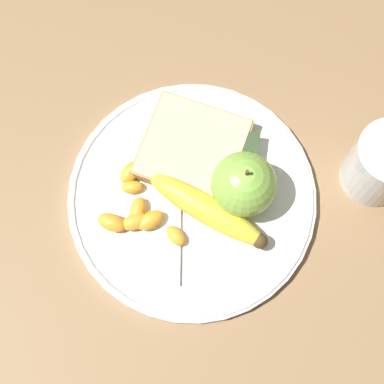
{
  "coord_description": "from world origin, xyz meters",
  "views": [
    {
      "loc": [
        0.03,
        -0.21,
        0.72
      ],
      "look_at": [
        0.0,
        0.0,
        0.03
      ],
      "focal_mm": 60.0,
      "sensor_mm": 36.0,
      "label": 1
    }
  ],
  "objects_px": {
    "apple": "(244,184)",
    "jam_packet": "(241,147)",
    "juice_glass": "(381,165)",
    "bread_slice": "(193,149)",
    "fork": "(176,199)",
    "plate": "(192,198)",
    "banana": "(208,210)"
  },
  "relations": [
    {
      "from": "juice_glass",
      "to": "banana",
      "type": "height_order",
      "value": "juice_glass"
    },
    {
      "from": "bread_slice",
      "to": "fork",
      "type": "xyz_separation_m",
      "value": [
        -0.01,
        -0.06,
        -0.01
      ]
    },
    {
      "from": "apple",
      "to": "jam_packet",
      "type": "xyz_separation_m",
      "value": [
        -0.01,
        0.05,
        -0.03
      ]
    },
    {
      "from": "banana",
      "to": "bread_slice",
      "type": "distance_m",
      "value": 0.08
    },
    {
      "from": "plate",
      "to": "jam_packet",
      "type": "distance_m",
      "value": 0.08
    },
    {
      "from": "apple",
      "to": "banana",
      "type": "relative_size",
      "value": 0.55
    },
    {
      "from": "plate",
      "to": "bread_slice",
      "type": "height_order",
      "value": "bread_slice"
    },
    {
      "from": "banana",
      "to": "fork",
      "type": "distance_m",
      "value": 0.04
    },
    {
      "from": "banana",
      "to": "bread_slice",
      "type": "relative_size",
      "value": 1.13
    },
    {
      "from": "jam_packet",
      "to": "juice_glass",
      "type": "bearing_deg",
      "value": -2.36
    },
    {
      "from": "juice_glass",
      "to": "fork",
      "type": "distance_m",
      "value": 0.23
    },
    {
      "from": "plate",
      "to": "apple",
      "type": "bearing_deg",
      "value": 11.66
    },
    {
      "from": "apple",
      "to": "banana",
      "type": "bearing_deg",
      "value": -140.78
    },
    {
      "from": "juice_glass",
      "to": "apple",
      "type": "bearing_deg",
      "value": -162.77
    },
    {
      "from": "juice_glass",
      "to": "jam_packet",
      "type": "xyz_separation_m",
      "value": [
        -0.16,
        0.01,
        -0.02
      ]
    },
    {
      "from": "banana",
      "to": "jam_packet",
      "type": "height_order",
      "value": "banana"
    },
    {
      "from": "juice_glass",
      "to": "fork",
      "type": "bearing_deg",
      "value": -164.29
    },
    {
      "from": "bread_slice",
      "to": "jam_packet",
      "type": "height_order",
      "value": "same"
    },
    {
      "from": "fork",
      "to": "jam_packet",
      "type": "relative_size",
      "value": 4.25
    },
    {
      "from": "plate",
      "to": "banana",
      "type": "relative_size",
      "value": 1.9
    },
    {
      "from": "plate",
      "to": "juice_glass",
      "type": "relative_size",
      "value": 3.21
    },
    {
      "from": "banana",
      "to": "bread_slice",
      "type": "height_order",
      "value": "banana"
    },
    {
      "from": "fork",
      "to": "jam_packet",
      "type": "distance_m",
      "value": 0.1
    },
    {
      "from": "apple",
      "to": "juice_glass",
      "type": "bearing_deg",
      "value": 17.23
    },
    {
      "from": "fork",
      "to": "jam_packet",
      "type": "bearing_deg",
      "value": -51.42
    },
    {
      "from": "jam_packet",
      "to": "bread_slice",
      "type": "bearing_deg",
      "value": -169.61
    },
    {
      "from": "juice_glass",
      "to": "banana",
      "type": "distance_m",
      "value": 0.2
    },
    {
      "from": "jam_packet",
      "to": "apple",
      "type": "bearing_deg",
      "value": -81.84
    },
    {
      "from": "juice_glass",
      "to": "apple",
      "type": "relative_size",
      "value": 1.08
    },
    {
      "from": "apple",
      "to": "bread_slice",
      "type": "distance_m",
      "value": 0.08
    },
    {
      "from": "apple",
      "to": "bread_slice",
      "type": "height_order",
      "value": "apple"
    },
    {
      "from": "bread_slice",
      "to": "jam_packet",
      "type": "bearing_deg",
      "value": 10.39
    }
  ]
}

